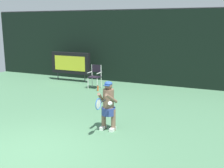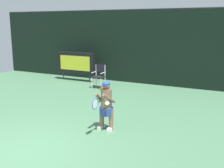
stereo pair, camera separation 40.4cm
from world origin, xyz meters
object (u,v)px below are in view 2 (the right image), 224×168
umpire_chair (99,75)px  water_bottle (101,88)px  tennis_racket (96,104)px  tennis_player (106,104)px  scoreboard (76,63)px

umpire_chair → water_bottle: 0.80m
water_bottle → tennis_racket: tennis_racket is taller
tennis_player → tennis_racket: tennis_player is taller
scoreboard → tennis_player: bearing=-49.2°
water_bottle → tennis_player: (2.37, -4.00, 0.62)m
water_bottle → tennis_player: 4.69m
scoreboard → water_bottle: 2.81m
tennis_player → tennis_racket: size_ratio=2.33×
tennis_player → water_bottle: bearing=120.7°
scoreboard → water_bottle: (2.29, -1.40, -0.82)m
umpire_chair → tennis_racket: 5.79m
scoreboard → umpire_chair: scoreboard is taller
umpire_chair → tennis_racket: size_ratio=1.79×
water_bottle → tennis_player: size_ratio=0.19×
scoreboard → tennis_racket: size_ratio=3.65×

